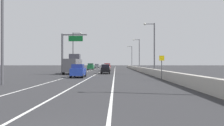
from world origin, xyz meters
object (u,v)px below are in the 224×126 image
speed_advisory_sign (162,66)px  lamp_post_right_second (153,45)px  car_black_5 (105,69)px  lamp_post_right_third (138,52)px  lamp_post_left_mid (74,49)px  car_red_0 (107,67)px  lamp_post_left_near (5,27)px  box_truck (73,65)px  car_silver_3 (106,68)px  car_green_2 (91,67)px  car_gray_1 (97,66)px  overhead_sign_gantry (66,49)px  lamp_post_right_fourth (131,55)px  car_blue_4 (78,71)px

speed_advisory_sign → lamp_post_right_second: (1.45, 13.19, 3.80)m
speed_advisory_sign → car_black_5: bearing=115.0°
lamp_post_right_third → lamp_post_left_mid: size_ratio=1.00×
car_red_0 → car_black_5: size_ratio=0.85×
lamp_post_left_near → box_truck: (2.09, 20.55, -3.73)m
lamp_post_right_second → car_silver_3: lamp_post_right_second is taller
lamp_post_left_near → car_silver_3: size_ratio=2.13×
car_green_2 → car_red_0: bearing=-53.5°
lamp_post_left_mid → car_gray_1: size_ratio=2.21×
overhead_sign_gantry → car_green_2: (0.88, 28.52, -3.67)m
car_green_2 → car_silver_3: car_green_2 is taller
overhead_sign_gantry → lamp_post_right_fourth: size_ratio=0.78×
overhead_sign_gantry → car_black_5: bearing=29.7°
car_silver_3 → car_black_5: size_ratio=0.94×
lamp_post_right_third → car_gray_1: size_ratio=2.21×
lamp_post_left_mid → car_blue_4: (4.58, -18.76, -4.58)m
lamp_post_left_mid → car_red_0: (7.69, 8.93, -4.50)m
overhead_sign_gantry → box_truck: overhead_sign_gantry is taller
car_green_2 → speed_advisory_sign: bearing=-71.5°
speed_advisory_sign → overhead_sign_gantry: bearing=139.9°
overhead_sign_gantry → lamp_post_left_mid: lamp_post_left_mid is taller
lamp_post_right_fourth → speed_advisory_sign: bearing=-91.2°
speed_advisory_sign → lamp_post_left_near: 17.23m
car_red_0 → car_gray_1: bearing=100.5°
lamp_post_left_mid → car_gray_1: lamp_post_left_mid is taller
lamp_post_right_fourth → box_truck: 48.82m
lamp_post_left_mid → box_truck: lamp_post_left_mid is taller
lamp_post_right_third → car_blue_4: (-12.55, -32.18, -4.58)m
speed_advisory_sign → car_silver_3: size_ratio=0.66×
speed_advisory_sign → car_black_5: 17.88m
lamp_post_right_third → car_black_5: size_ratio=2.01×
lamp_post_left_near → car_blue_4: lamp_post_left_near is taller
lamp_post_left_near → car_silver_3: lamp_post_left_near is taller
lamp_post_left_near → car_blue_4: 12.39m
lamp_post_left_near → car_red_0: 39.17m
lamp_post_left_near → car_green_2: 46.10m
car_gray_1 → car_green_2: (0.29, -24.72, 0.12)m
car_black_5 → lamp_post_left_mid: bearing=135.5°
lamp_post_right_third → lamp_post_right_fourth: bearing=90.7°
car_green_2 → box_truck: bearing=-90.7°
car_silver_3 → box_truck: 11.01m
lamp_post_left_mid → box_truck: size_ratio=1.18×
lamp_post_right_second → car_silver_3: 15.42m
speed_advisory_sign → car_silver_3: 25.84m
lamp_post_left_near → car_gray_1: bearing=88.3°
lamp_post_left_mid → car_red_0: 12.61m
car_blue_4 → car_black_5: 11.43m
overhead_sign_gantry → lamp_post_right_third: 29.93m
speed_advisory_sign → lamp_post_left_mid: (-15.57, 24.04, 3.80)m
car_blue_4 → car_black_5: car_blue_4 is taller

